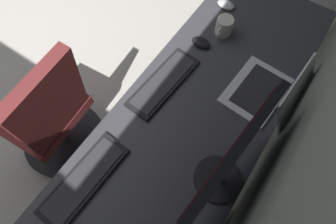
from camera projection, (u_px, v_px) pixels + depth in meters
floor_plane at (1, 41)px, 2.42m from camera, size 5.41×5.41×0.00m
desk at (177, 144)px, 1.29m from camera, size 2.29×0.68×0.73m
drawer_pedestal at (151, 209)px, 1.47m from camera, size 0.40×0.51×0.69m
monitor_primary at (227, 163)px, 0.95m from camera, size 0.58×0.20×0.40m
laptop_leftmost at (271, 93)px, 1.28m from camera, size 0.35×0.35×0.23m
keyboard_main at (163, 82)px, 1.36m from camera, size 0.43×0.17×0.02m
keyboard_spare at (84, 180)px, 1.15m from camera, size 0.43×0.16×0.02m
mouse_main at (226, 5)px, 1.58m from camera, size 0.06×0.10×0.03m
mouse_spare at (201, 43)px, 1.46m from camera, size 0.06×0.10×0.03m
coffee_mug at (224, 26)px, 1.47m from camera, size 0.13×0.09×0.10m
office_chair at (50, 118)px, 1.58m from camera, size 0.56×0.57×0.97m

